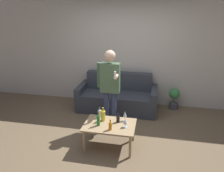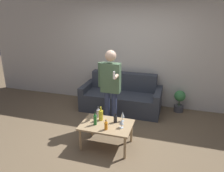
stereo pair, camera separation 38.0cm
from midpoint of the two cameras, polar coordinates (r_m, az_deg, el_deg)
The scene contains 13 objects.
ground_plane at distance 4.17m, azimuth -2.95°, elevation -14.69°, with size 16.00×16.00×0.00m, color #756047.
wall_back at distance 5.45m, azimuth 1.85°, elevation 9.05°, with size 8.00×0.06×2.70m.
couch at distance 5.33m, azimuth -0.63°, elevation -2.89°, with size 1.89×0.82×0.86m.
coffee_table at distance 3.89m, azimuth -3.47°, elevation -10.67°, with size 0.89×0.61×0.44m.
bottle_orange at distance 3.80m, azimuth -6.50°, elevation -8.96°, with size 0.06×0.06×0.24m.
bottle_green at distance 3.94m, azimuth -5.14°, elevation -7.73°, with size 0.08×0.08×0.26m.
bottle_dark at distance 4.07m, azimuth -5.97°, elevation -7.22°, with size 0.06×0.06×0.20m.
bottle_yellow at distance 3.67m, azimuth -3.46°, elevation -10.40°, with size 0.06×0.06×0.18m.
bottle_red at distance 3.89m, azimuth -1.24°, elevation -8.59°, with size 0.06×0.06×0.17m.
wine_glass_near at distance 3.72m, azimuth 0.54°, elevation -9.38°, with size 0.08×0.08×0.15m.
wine_glass_far at distance 3.91m, azimuth 0.61°, elevation -7.42°, with size 0.06×0.06×0.19m.
person_standing_front at distance 4.28m, azimuth -3.13°, elevation 0.69°, with size 0.45×0.41×1.61m.
potted_plant at distance 5.48m, azimuth 14.01°, elevation -2.89°, with size 0.26×0.26×0.53m.
Camera 1 is at (0.69, -3.38, 2.34)m, focal length 35.00 mm.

